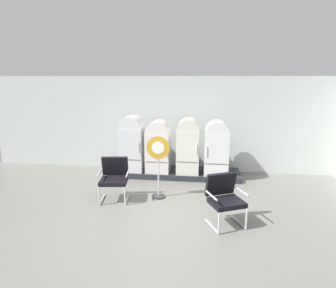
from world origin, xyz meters
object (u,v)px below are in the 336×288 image
Objects in this scene: refrigerator_0 at (132,142)px; armchair_right at (224,196)px; sign_stand at (158,166)px; refrigerator_3 at (217,146)px; armchair_left at (114,176)px; refrigerator_2 at (188,144)px; refrigerator_1 at (158,145)px.

refrigerator_0 reaches higher than armchair_right.
refrigerator_3 is at bearing 46.69° from sign_stand.
armchair_left is 2.62m from armchair_right.
sign_stand is at bearing 143.83° from armchair_right.
refrigerator_2 is at bearing 46.59° from armchair_left.
refrigerator_2 is (1.61, 0.01, -0.02)m from refrigerator_0.
refrigerator_1 is at bearing 1.28° from refrigerator_0.
sign_stand is (1.00, -1.48, -0.21)m from refrigerator_0.
refrigerator_2 is 1.03× the size of refrigerator_3.
refrigerator_3 is at bearing 35.21° from armchair_left.
armchair_right is at bearing -71.36° from refrigerator_2.
armchair_right is at bearing -36.17° from sign_stand.
refrigerator_0 is 3.58m from armchair_right.
armchair_right is 0.66× the size of sign_stand.
sign_stand reaches higher than armchair_right.
armchair_left is at bearing -133.41° from refrigerator_2.
refrigerator_1 is at bearing 99.35° from sign_stand.
refrigerator_0 is at bearing 134.10° from armchair_right.
refrigerator_1 is 1.48× the size of armchair_left.
refrigerator_3 is at bearing -0.69° from refrigerator_1.
refrigerator_0 is at bearing 89.98° from armchair_left.
armchair_right is (2.47, -2.55, -0.44)m from refrigerator_0.
refrigerator_2 reaches higher than refrigerator_1.
armchair_left is at bearing -167.92° from sign_stand.
refrigerator_0 is 0.76m from refrigerator_1.
refrigerator_3 is 2.03m from sign_stand.
sign_stand is at bearing -80.65° from refrigerator_1.
armchair_right is 1.83m from sign_stand.
armchair_left is (-1.61, -1.70, -0.41)m from refrigerator_2.
sign_stand is at bearing 12.08° from armchair_left.
refrigerator_1 is 1.90m from armchair_left.
refrigerator_3 reaches higher than sign_stand.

